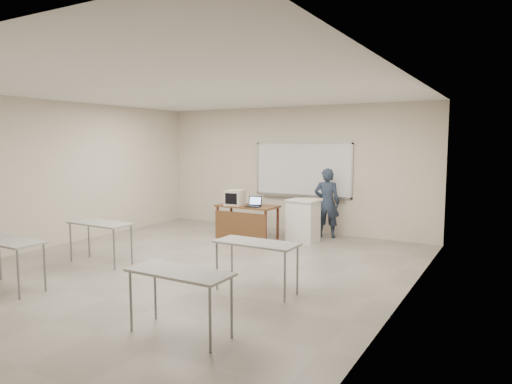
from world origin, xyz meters
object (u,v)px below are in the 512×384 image
Objects in this scene: crt_monitor at (235,198)px; presenter at (327,203)px; whiteboard at (302,170)px; laptop at (254,204)px; instructor_desk at (245,216)px; keyboard at (311,199)px; mouse at (256,205)px; podium at (303,221)px.

crt_monitor is 2.07m from presenter.
whiteboard is 8.24× the size of laptop.
instructor_desk is 2.72× the size of keyboard.
laptop is 1.24m from keyboard.
instructor_desk is 3.22× the size of crt_monitor.
crt_monitor is 0.27× the size of presenter.
whiteboard reaches higher than presenter.
presenter is at bearing 25.80° from crt_monitor.
keyboard reaches higher than mouse.
laptop reaches higher than mouse.
mouse is 0.07× the size of presenter.
keyboard is at bearing 34.51° from podium.
keyboard is at bearing 17.08° from laptop.
podium is 0.80m from presenter.
mouse is (0.20, 0.16, 0.24)m from instructor_desk.
laptop is (-0.97, -0.44, 0.34)m from podium.
crt_monitor is at bearing -146.77° from mouse.
laptop is at bearing -62.33° from mouse.
whiteboard reaches higher than podium.
podium is at bearing 26.33° from mouse.
instructor_desk is at bearing -3.55° from crt_monitor.
laptop reaches higher than podium.
podium is 0.50m from keyboard.
keyboard is (0.15, 0.08, 0.47)m from podium.
keyboard reaches higher than instructor_desk.
mouse is (0.45, 0.17, -0.15)m from crt_monitor.
laptop is at bearing -172.45° from keyboard.
instructor_desk is 0.35m from mouse.
whiteboard is 4.98× the size of keyboard.
laptop is (0.50, -0.00, -0.11)m from crt_monitor.
mouse is at bearing 97.92° from laptop.
instructor_desk is at bearing -177.16° from keyboard.
mouse is at bearing 178.96° from keyboard.
whiteboard is 2.70× the size of podium.
instructor_desk is 0.37m from laptop.
mouse is at bearing 14.44° from crt_monitor.
podium is at bearing 52.49° from presenter.
keyboard is at bearing 20.41° from instructor_desk.
whiteboard is 1.11m from presenter.
mouse reaches higher than instructor_desk.
whiteboard is 5.90× the size of crt_monitor.
presenter is at bearing -26.00° from whiteboard.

